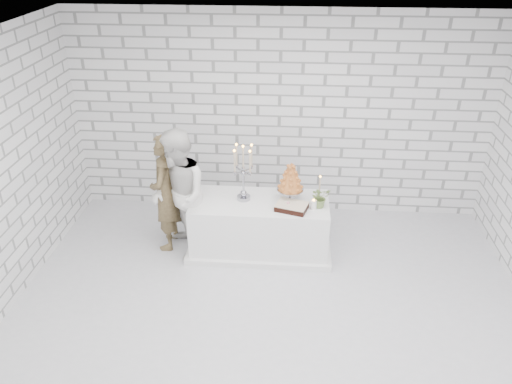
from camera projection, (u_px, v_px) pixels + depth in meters
name	position (u px, v px, depth m)	size (l,w,h in m)	color
ground	(268.00, 316.00, 5.75)	(6.00, 5.00, 0.01)	silver
ceiling	(272.00, 50.00, 4.32)	(6.00, 5.00, 0.01)	white
wall_back	(279.00, 116.00, 7.23)	(6.00, 0.01, 3.00)	white
cake_table	(260.00, 226.00, 6.75)	(1.80, 0.80, 0.75)	white
groom	(165.00, 192.00, 6.64)	(0.60, 0.39, 1.63)	#4F4028
bride	(179.00, 195.00, 6.45)	(0.85, 0.66, 1.75)	white
candelabra	(243.00, 173.00, 6.44)	(0.31, 0.31, 0.77)	#9999A3
croquembouche	(290.00, 182.00, 6.46)	(0.35, 0.35, 0.55)	#A45622
chocolate_cake	(292.00, 207.00, 6.36)	(0.38, 0.27, 0.08)	black
pillar_candle	(313.00, 205.00, 6.37)	(0.08, 0.08, 0.12)	white
extra_taper	(319.00, 188.00, 6.55)	(0.06, 0.06, 0.32)	#BEAA8D
flowers	(320.00, 197.00, 6.39)	(0.25, 0.21, 0.27)	#3C662B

